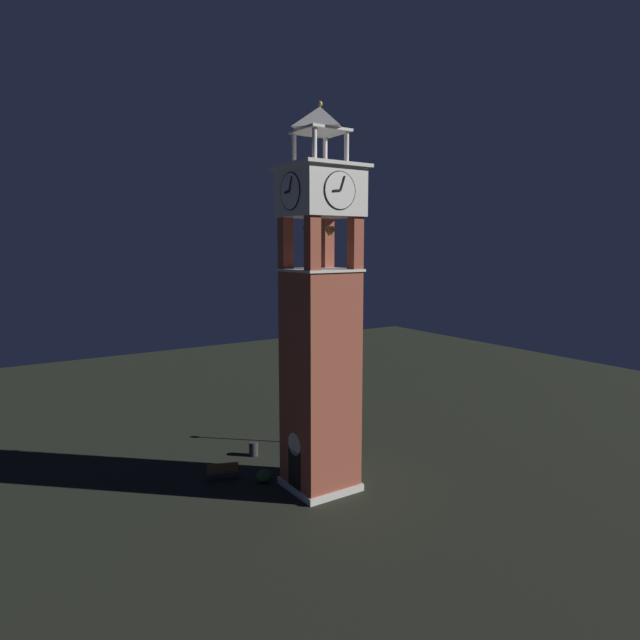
{
  "coord_description": "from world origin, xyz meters",
  "views": [
    {
      "loc": [
        21.95,
        -14.55,
        12.07
      ],
      "look_at": [
        0.0,
        0.0,
        8.48
      ],
      "focal_mm": 30.96,
      "sensor_mm": 36.0,
      "label": 1
    }
  ],
  "objects_px": {
    "park_bench": "(223,471)",
    "lamp_post": "(298,398)",
    "clock_tower": "(320,334)",
    "trash_bin": "(254,449)"
  },
  "relations": [
    {
      "from": "park_bench",
      "to": "lamp_post",
      "type": "height_order",
      "value": "lamp_post"
    },
    {
      "from": "clock_tower",
      "to": "lamp_post",
      "type": "bearing_deg",
      "value": 158.38
    },
    {
      "from": "park_bench",
      "to": "lamp_post",
      "type": "distance_m",
      "value": 6.96
    },
    {
      "from": "park_bench",
      "to": "lamp_post",
      "type": "relative_size",
      "value": 0.4
    },
    {
      "from": "lamp_post",
      "to": "trash_bin",
      "type": "xyz_separation_m",
      "value": [
        0.33,
        -3.24,
        -2.41
      ]
    },
    {
      "from": "park_bench",
      "to": "lamp_post",
      "type": "xyz_separation_m",
      "value": [
        -2.44,
        6.08,
        2.33
      ]
    },
    {
      "from": "clock_tower",
      "to": "trash_bin",
      "type": "xyz_separation_m",
      "value": [
        -5.59,
        -0.9,
        -7.41
      ]
    },
    {
      "from": "clock_tower",
      "to": "trash_bin",
      "type": "bearing_deg",
      "value": -170.89
    },
    {
      "from": "clock_tower",
      "to": "park_bench",
      "type": "xyz_separation_m",
      "value": [
        -3.48,
        -3.74,
        -7.32
      ]
    },
    {
      "from": "trash_bin",
      "to": "clock_tower",
      "type": "bearing_deg",
      "value": 9.11
    }
  ]
}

